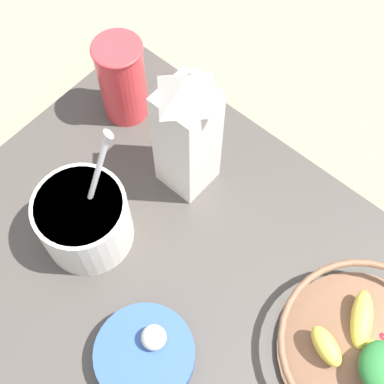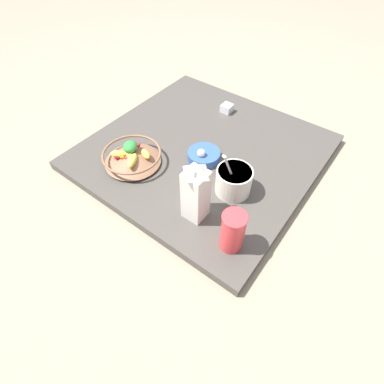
% 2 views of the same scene
% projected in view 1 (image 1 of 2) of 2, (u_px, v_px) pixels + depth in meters
% --- Properties ---
extents(fruit_bowl, '(0.25, 0.25, 0.08)m').
position_uv_depth(fruit_bowl, '(368.00, 350.00, 0.73)').
color(fruit_bowl, brown).
rests_on(fruit_bowl, countertop).
extents(milk_carton, '(0.08, 0.08, 0.25)m').
position_uv_depth(milk_carton, '(187.00, 133.00, 0.78)').
color(milk_carton, silver).
rests_on(milk_carton, countertop).
extents(yogurt_tub, '(0.14, 0.15, 0.23)m').
position_uv_depth(yogurt_tub, '(84.00, 219.00, 0.79)').
color(yogurt_tub, silver).
rests_on(yogurt_tub, countertop).
extents(drinking_cup, '(0.08, 0.08, 0.16)m').
position_uv_depth(drinking_cup, '(122.00, 79.00, 0.88)').
color(drinking_cup, '#DB383D').
rests_on(drinking_cup, countertop).
extents(garlic_bowl, '(0.14, 0.14, 0.07)m').
position_uv_depth(garlic_bowl, '(145.00, 354.00, 0.74)').
color(garlic_bowl, '#3356A3').
rests_on(garlic_bowl, countertop).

